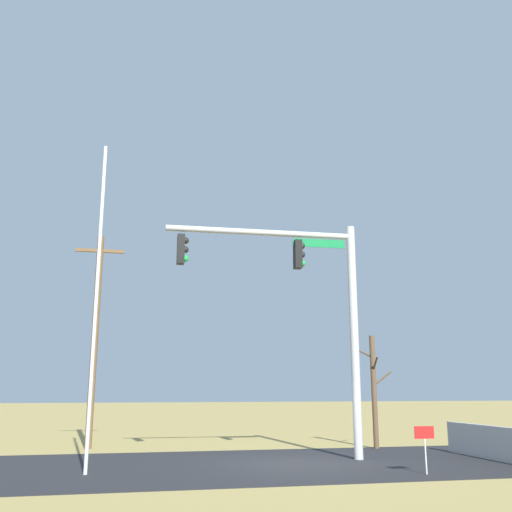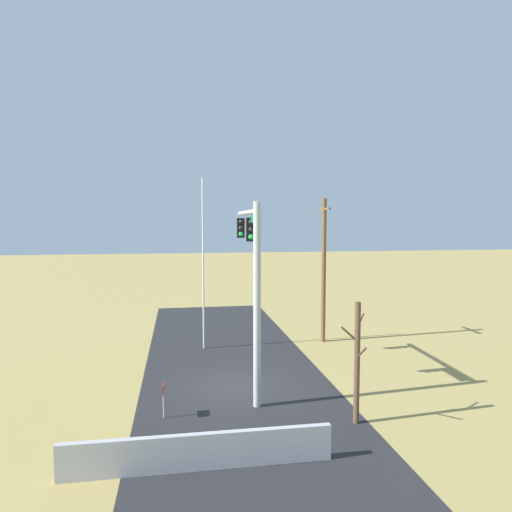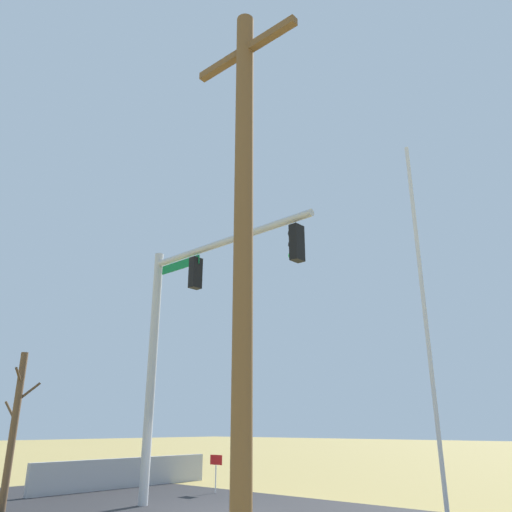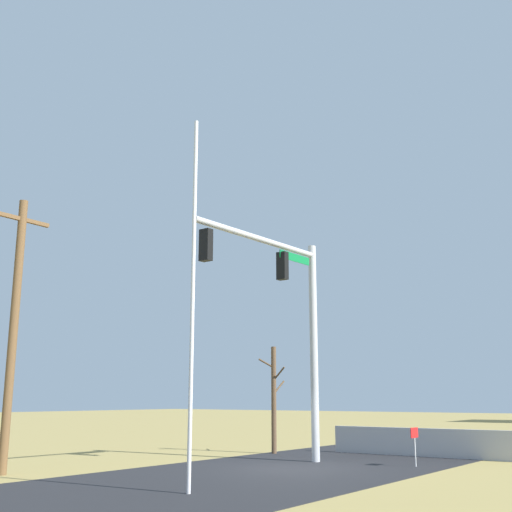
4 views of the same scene
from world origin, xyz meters
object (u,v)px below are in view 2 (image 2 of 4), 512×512
at_px(bare_tree, 357,362).
at_px(open_sign, 163,393).
at_px(signal_mast, 252,263).
at_px(flagpole, 203,264).
at_px(utility_pole, 324,268).

xyz_separation_m(bare_tree, open_sign, (-1.50, -6.53, -1.26)).
xyz_separation_m(signal_mast, flagpole, (-6.69, -1.58, -0.65)).
distance_m(bare_tree, open_sign, 6.81).
bearing_deg(bare_tree, signal_mast, -138.92).
bearing_deg(signal_mast, open_sign, -59.72).
bearing_deg(bare_tree, open_sign, -102.91).
height_order(signal_mast, utility_pole, utility_pole).
distance_m(signal_mast, open_sign, 5.90).
relative_size(signal_mast, utility_pole, 0.93).
bearing_deg(signal_mast, utility_pole, 143.30).
relative_size(flagpole, utility_pole, 1.12).
bearing_deg(signal_mast, flagpole, -166.70).
bearing_deg(utility_pole, signal_mast, -36.70).
bearing_deg(bare_tree, flagpole, -155.52).
distance_m(utility_pole, bare_tree, 10.99).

